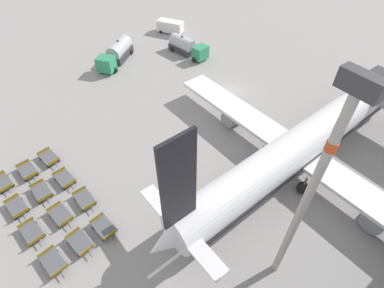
# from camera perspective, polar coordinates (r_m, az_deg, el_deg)

# --- Properties ---
(ground_plane) EXTENTS (500.00, 500.00, 0.00)m
(ground_plane) POSITION_cam_1_polar(r_m,az_deg,el_deg) (46.45, 7.33, 10.13)
(ground_plane) COLOR gray
(airplane) EXTENTS (36.58, 41.06, 14.27)m
(airplane) POSITION_cam_1_polar(r_m,az_deg,el_deg) (34.98, 20.55, 0.19)
(airplane) COLOR white
(airplane) RESTS_ON ground_plane
(fuel_tanker_primary) EXTENTS (8.01, 4.09, 2.99)m
(fuel_tanker_primary) POSITION_cam_1_polar(r_m,az_deg,el_deg) (55.23, -1.13, 18.01)
(fuel_tanker_primary) COLOR #2D8C5B
(fuel_tanker_primary) RESTS_ON ground_plane
(fuel_tanker_secondary) EXTENTS (7.53, 8.56, 3.21)m
(fuel_tanker_secondary) POSITION_cam_1_polar(r_m,az_deg,el_deg) (54.51, -14.12, 16.42)
(fuel_tanker_secondary) COLOR #2D8C5B
(fuel_tanker_secondary) RESTS_ON ground_plane
(service_van) EXTENTS (5.41, 4.38, 2.32)m
(service_van) POSITION_cam_1_polar(r_m,az_deg,el_deg) (63.03, -4.16, 21.46)
(service_van) COLOR white
(service_van) RESTS_ON ground_plane
(baggage_dolly_row_near_col_a) EXTENTS (3.33, 1.91, 0.92)m
(baggage_dolly_row_near_col_a) POSITION_cam_1_polar(r_m,az_deg,el_deg) (38.49, -32.40, -6.22)
(baggage_dolly_row_near_col_a) COLOR #515459
(baggage_dolly_row_near_col_a) RESTS_ON ground_plane
(baggage_dolly_row_near_col_b) EXTENTS (3.33, 1.90, 0.92)m
(baggage_dolly_row_near_col_b) POSITION_cam_1_polar(r_m,az_deg,el_deg) (35.51, -30.40, -10.28)
(baggage_dolly_row_near_col_b) COLOR #515459
(baggage_dolly_row_near_col_b) RESTS_ON ground_plane
(baggage_dolly_row_near_col_c) EXTENTS (3.33, 1.89, 0.92)m
(baggage_dolly_row_near_col_c) POSITION_cam_1_polar(r_m,az_deg,el_deg) (33.02, -28.22, -14.57)
(baggage_dolly_row_near_col_c) COLOR #515459
(baggage_dolly_row_near_col_c) RESTS_ON ground_plane
(baggage_dolly_row_near_col_d) EXTENTS (3.33, 1.91, 0.92)m
(baggage_dolly_row_near_col_d) POSITION_cam_1_polar(r_m,az_deg,el_deg) (30.62, -24.95, -19.71)
(baggage_dolly_row_near_col_d) COLOR #515459
(baggage_dolly_row_near_col_d) RESTS_ON ground_plane
(baggage_dolly_row_mid_a_col_a) EXTENTS (3.32, 1.85, 0.92)m
(baggage_dolly_row_mid_a_col_a) POSITION_cam_1_polar(r_m,az_deg,el_deg) (38.36, -28.86, -4.47)
(baggage_dolly_row_mid_a_col_a) COLOR #515459
(baggage_dolly_row_mid_a_col_a) RESTS_ON ground_plane
(baggage_dolly_row_mid_a_col_b) EXTENTS (3.30, 1.79, 0.92)m
(baggage_dolly_row_mid_a_col_b) POSITION_cam_1_polar(r_m,az_deg,el_deg) (35.60, -26.76, -8.08)
(baggage_dolly_row_mid_a_col_b) COLOR #515459
(baggage_dolly_row_mid_a_col_b) RESTS_ON ground_plane
(baggage_dolly_row_mid_a_col_c) EXTENTS (3.33, 1.93, 0.92)m
(baggage_dolly_row_mid_a_col_c) POSITION_cam_1_polar(r_m,az_deg,el_deg) (32.96, -23.77, -12.26)
(baggage_dolly_row_mid_a_col_c) COLOR #515459
(baggage_dolly_row_mid_a_col_c) RESTS_ON ground_plane
(baggage_dolly_row_mid_a_col_d) EXTENTS (3.34, 1.95, 0.92)m
(baggage_dolly_row_mid_a_col_d) POSITION_cam_1_polar(r_m,az_deg,el_deg) (30.65, -20.56, -17.15)
(baggage_dolly_row_mid_a_col_d) COLOR #515459
(baggage_dolly_row_mid_a_col_d) RESTS_ON ground_plane
(baggage_dolly_row_mid_b_col_a) EXTENTS (3.34, 1.94, 0.92)m
(baggage_dolly_row_mid_b_col_a) POSITION_cam_1_polar(r_m,az_deg,el_deg) (38.73, -25.60, -2.36)
(baggage_dolly_row_mid_b_col_a) COLOR #515459
(baggage_dolly_row_mid_b_col_a) RESTS_ON ground_plane
(baggage_dolly_row_mid_b_col_b) EXTENTS (3.33, 1.89, 0.92)m
(baggage_dolly_row_mid_b_col_b) POSITION_cam_1_polar(r_m,az_deg,el_deg) (35.74, -23.10, -6.09)
(baggage_dolly_row_mid_b_col_b) COLOR #515459
(baggage_dolly_row_mid_b_col_b) RESTS_ON ground_plane
(baggage_dolly_row_mid_b_col_c) EXTENTS (3.29, 1.77, 0.92)m
(baggage_dolly_row_mid_b_col_c) POSITION_cam_1_polar(r_m,az_deg,el_deg) (33.21, -19.78, -9.86)
(baggage_dolly_row_mid_b_col_c) COLOR #515459
(baggage_dolly_row_mid_b_col_c) RESTS_ON ground_plane
(baggage_dolly_row_mid_b_col_d) EXTENTS (3.33, 1.89, 0.92)m
(baggage_dolly_row_mid_b_col_d) POSITION_cam_1_polar(r_m,az_deg,el_deg) (30.79, -16.45, -14.94)
(baggage_dolly_row_mid_b_col_d) COLOR #515459
(baggage_dolly_row_mid_b_col_d) RESTS_ON ground_plane
(apron_light_mast) EXTENTS (2.00, 0.70, 19.52)m
(apron_light_mast) POSITION_cam_1_polar(r_m,az_deg,el_deg) (19.86, 21.65, -8.26)
(apron_light_mast) COLOR #ADA89E
(apron_light_mast) RESTS_ON ground_plane
(stand_guidance_stripe) EXTENTS (1.35, 24.49, 0.01)m
(stand_guidance_stripe) POSITION_cam_1_polar(r_m,az_deg,el_deg) (32.17, 10.46, -10.86)
(stand_guidance_stripe) COLOR white
(stand_guidance_stripe) RESTS_ON ground_plane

